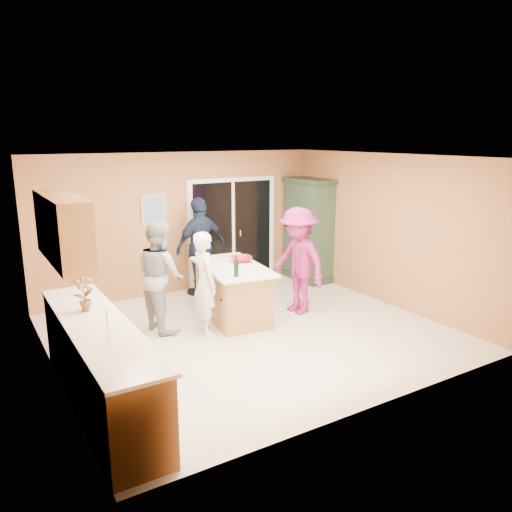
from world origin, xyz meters
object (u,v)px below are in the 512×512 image
kitchen_island (233,294)px  woman_magenta (298,261)px  woman_grey (160,275)px  green_hutch (309,231)px  woman_white (205,283)px  woman_navy (201,247)px

kitchen_island → woman_magenta: bearing=-8.7°
woman_grey → green_hutch: bearing=-80.7°
kitchen_island → woman_white: woman_white is taller
green_hutch → woman_grey: 3.71m
woman_grey → woman_white: bearing=-142.0°
woman_navy → woman_magenta: woman_navy is taller
woman_white → woman_grey: woman_grey is taller
woman_white → woman_grey: 0.71m
kitchen_island → woman_magenta: 1.20m
kitchen_island → green_hutch: 2.76m
green_hutch → woman_grey: (-3.56, -1.03, -0.16)m
woman_navy → woman_magenta: bearing=106.4°
woman_white → woman_magenta: bearing=-82.9°
woman_white → woman_navy: 1.89m
kitchen_island → woman_navy: woman_navy is taller
woman_grey → woman_navy: size_ratio=0.93×
woman_magenta → woman_navy: bearing=-157.5°
green_hutch → woman_navy: size_ratio=1.13×
kitchen_island → woman_grey: 1.23m
woman_white → woman_navy: (0.75, 1.73, 0.13)m
green_hutch → woman_navy: (-2.31, 0.20, -0.10)m
green_hutch → woman_magenta: size_ratio=1.17×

